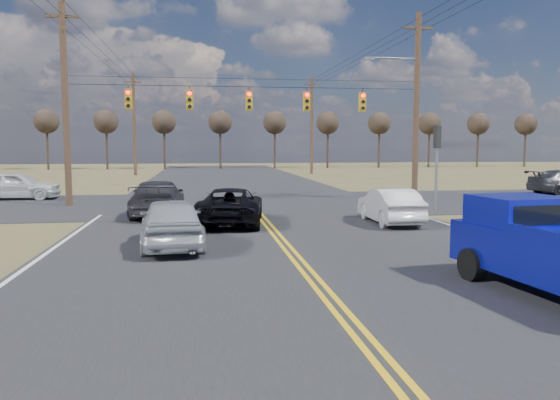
{
  "coord_description": "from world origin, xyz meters",
  "views": [
    {
      "loc": [
        -2.48,
        -10.19,
        3.05
      ],
      "look_at": [
        -0.29,
        4.95,
        1.5
      ],
      "focal_mm": 35.0,
      "sensor_mm": 36.0,
      "label": 1
    }
  ],
  "objects": [
    {
      "name": "dgrey_car_queue",
      "position": [
        -4.34,
        13.57,
        0.76
      ],
      "size": [
        2.15,
        5.27,
        1.53
      ],
      "primitive_type": "imported",
      "rotation": [
        0.0,
        0.0,
        3.14
      ],
      "color": "#323237",
      "rests_on": "ground"
    },
    {
      "name": "ground",
      "position": [
        0.0,
        0.0,
        0.0
      ],
      "size": [
        160.0,
        160.0,
        0.0
      ],
      "primitive_type": "plane",
      "color": "brown",
      "rests_on": "ground"
    },
    {
      "name": "silver_suv",
      "position": [
        -3.37,
        6.12,
        0.77
      ],
      "size": [
        2.19,
        4.63,
        1.53
      ],
      "primitive_type": "imported",
      "rotation": [
        0.0,
        0.0,
        3.23
      ],
      "color": "#ADB0B5",
      "rests_on": "ground"
    },
    {
      "name": "treeline",
      "position": [
        0.0,
        26.96,
        5.7
      ],
      "size": [
        87.0,
        117.8,
        7.4
      ],
      "color": "#33261C",
      "rests_on": "ground"
    },
    {
      "name": "cross_car_west",
      "position": [
        -12.69,
        21.91,
        0.79
      ],
      "size": [
        2.03,
        4.68,
        1.57
      ],
      "primitive_type": "imported",
      "rotation": [
        0.0,
        0.0,
        1.53
      ],
      "color": "white",
      "rests_on": "ground"
    },
    {
      "name": "road_cross",
      "position": [
        0.0,
        18.0,
        0.0
      ],
      "size": [
        120.0,
        12.0,
        0.02
      ],
      "primitive_type": "cube",
      "color": "#28282B",
      "rests_on": "ground"
    },
    {
      "name": "signal_gantry",
      "position": [
        0.5,
        17.79,
        5.06
      ],
      "size": [
        19.6,
        4.83,
        10.0
      ],
      "color": "#473323",
      "rests_on": "ground"
    },
    {
      "name": "white_car_queue",
      "position": [
        4.75,
        10.0,
        0.69
      ],
      "size": [
        1.54,
        4.23,
        1.38
      ],
      "primitive_type": "imported",
      "rotation": [
        0.0,
        0.0,
        3.12
      ],
      "color": "silver",
      "rests_on": "ground"
    },
    {
      "name": "pickup_truck",
      "position": [
        4.58,
        -0.28,
        0.94
      ],
      "size": [
        2.55,
        5.33,
        1.93
      ],
      "rotation": [
        0.0,
        0.0,
        0.13
      ],
      "color": "black",
      "rests_on": "ground"
    },
    {
      "name": "road_main",
      "position": [
        0.0,
        10.0,
        0.0
      ],
      "size": [
        14.0,
        120.0,
        0.02
      ],
      "primitive_type": "cube",
      "color": "#28282B",
      "rests_on": "ground"
    },
    {
      "name": "utility_poles",
      "position": [
        0.0,
        17.0,
        5.23
      ],
      "size": [
        19.6,
        58.32,
        10.0
      ],
      "color": "#473323",
      "rests_on": "ground"
    },
    {
      "name": "black_suv",
      "position": [
        -1.38,
        10.67,
        0.71
      ],
      "size": [
        2.99,
        5.35,
        1.41
      ],
      "primitive_type": "imported",
      "rotation": [
        0.0,
        0.0,
        3.01
      ],
      "color": "black",
      "rests_on": "ground"
    }
  ]
}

